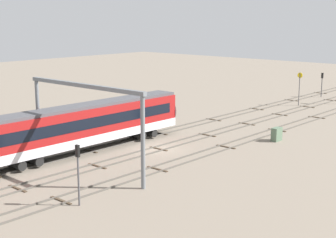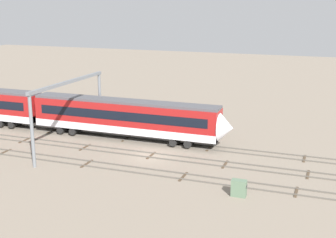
# 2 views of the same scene
# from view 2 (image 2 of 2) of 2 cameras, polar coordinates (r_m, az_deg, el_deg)

# --- Properties ---
(ground_plane) EXTENTS (208.97, 208.97, 0.00)m
(ground_plane) POSITION_cam_2_polar(r_m,az_deg,el_deg) (51.17, -2.12, -4.58)
(ground_plane) COLOR gray
(track_near_foreground) EXTENTS (192.97, 2.40, 0.16)m
(track_near_foreground) POSITION_cam_2_polar(r_m,az_deg,el_deg) (47.00, -4.36, -6.28)
(track_near_foreground) COLOR #59544C
(track_near_foreground) RESTS_ON ground
(track_second_near) EXTENTS (192.97, 2.40, 0.16)m
(track_second_near) POSITION_cam_2_polar(r_m,az_deg,el_deg) (51.14, -2.12, -4.51)
(track_second_near) COLOR #59544C
(track_second_near) RESTS_ON ground
(track_with_train) EXTENTS (192.97, 2.40, 0.16)m
(track_with_train) POSITION_cam_2_polar(r_m,az_deg,el_deg) (55.39, -0.23, -2.99)
(track_with_train) COLOR #59544C
(track_with_train) RESTS_ON ground
(overhead_gantry) EXTENTS (0.40, 14.96, 7.93)m
(overhead_gantry) POSITION_cam_2_polar(r_m,az_deg,el_deg) (53.81, -12.16, 2.50)
(overhead_gantry) COLOR slate
(overhead_gantry) RESTS_ON ground
(relay_cabinet) EXTENTS (1.34, 0.72, 1.51)m
(relay_cabinet) POSITION_cam_2_polar(r_m,az_deg,el_deg) (41.17, 8.79, -8.48)
(relay_cabinet) COLOR #597259
(relay_cabinet) RESTS_ON ground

